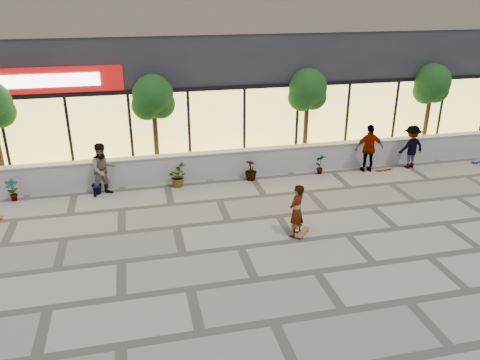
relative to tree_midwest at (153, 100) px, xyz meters
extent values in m
plane|color=#A9A392|center=(3.50, -7.70, -2.99)|extent=(80.00, 80.00, 0.00)
cube|color=beige|center=(3.50, -0.70, -2.49)|extent=(22.00, 0.35, 1.00)
cube|color=#B2AFA8|center=(3.50, -0.70, -1.97)|extent=(22.00, 0.42, 0.04)
cube|color=#27272C|center=(3.50, 4.80, 1.26)|extent=(24.00, 9.00, 8.50)
cube|color=#FDDF65|center=(3.50, 0.28, -1.29)|extent=(23.04, 0.05, 3.00)
cube|color=black|center=(3.50, 0.25, 0.26)|extent=(23.04, 0.08, 0.15)
cube|color=#A60C0B|center=(-3.50, 0.23, 0.81)|extent=(5.00, 0.10, 0.90)
cube|color=white|center=(-3.50, 0.16, 0.81)|extent=(3.40, 0.06, 0.45)
cube|color=brown|center=(3.50, 0.28, 3.01)|extent=(21.60, 0.05, 1.60)
imported|color=#133D15|center=(-5.00, -1.25, -2.58)|extent=(0.43, 0.29, 0.81)
imported|color=#133D15|center=(-2.20, -1.25, -2.58)|extent=(0.57, 0.57, 0.81)
imported|color=#133D15|center=(0.60, -1.25, -2.58)|extent=(0.68, 0.77, 0.81)
imported|color=#133D15|center=(3.40, -1.25, -2.58)|extent=(0.64, 0.64, 0.81)
imported|color=#133D15|center=(6.20, -1.25, -2.58)|extent=(0.46, 0.35, 0.81)
sphere|color=#133D15|center=(-5.25, 0.05, -0.18)|extent=(1.10, 1.10, 1.10)
cylinder|color=#442D18|center=(0.00, 0.00, -1.37)|extent=(0.18, 0.18, 3.24)
sphere|color=#133D15|center=(0.00, 0.00, 0.18)|extent=(1.50, 1.50, 1.50)
sphere|color=#133D15|center=(-0.25, -0.05, -0.18)|extent=(1.10, 1.10, 1.10)
sphere|color=#133D15|center=(0.25, 0.05, -0.18)|extent=(1.10, 1.10, 1.10)
cylinder|color=#442D18|center=(6.00, 0.00, -1.37)|extent=(0.18, 0.18, 3.24)
sphere|color=#133D15|center=(6.00, 0.00, 0.18)|extent=(1.50, 1.50, 1.50)
sphere|color=#133D15|center=(5.75, -0.05, -0.18)|extent=(1.10, 1.10, 1.10)
sphere|color=#133D15|center=(6.25, 0.05, -0.18)|extent=(1.10, 1.10, 1.10)
cylinder|color=#442D18|center=(11.50, 0.00, -1.37)|extent=(0.18, 0.18, 3.24)
sphere|color=#133D15|center=(11.50, 0.00, 0.18)|extent=(1.50, 1.50, 1.50)
sphere|color=#133D15|center=(11.25, -0.05, -0.18)|extent=(1.10, 1.10, 1.10)
sphere|color=#133D15|center=(11.75, 0.05, -0.18)|extent=(1.10, 1.10, 1.10)
imported|color=white|center=(3.61, -5.76, -2.18)|extent=(0.70, 0.67, 1.62)
imported|color=#8E7F5B|center=(-1.94, -1.40, -2.04)|extent=(1.11, 1.00, 1.89)
imported|color=silver|center=(8.15, -1.40, -2.03)|extent=(1.16, 0.59, 1.90)
imported|color=maroon|center=(10.00, -1.40, -2.11)|extent=(1.22, 0.81, 1.75)
cube|color=brown|center=(3.84, -5.75, -2.90)|extent=(0.64, 0.70, 0.02)
cylinder|color=black|center=(3.94, -5.53, -2.96)|extent=(0.06, 0.06, 0.05)
cylinder|color=black|center=(4.04, -5.62, -2.96)|extent=(0.06, 0.06, 0.05)
cylinder|color=black|center=(3.64, -5.88, -2.96)|extent=(0.06, 0.06, 0.05)
cylinder|color=black|center=(3.74, -5.97, -2.96)|extent=(0.06, 0.06, 0.05)
cube|color=#9F4D34|center=(8.87, -1.50, -2.91)|extent=(0.72, 0.26, 0.02)
cylinder|color=black|center=(9.08, -1.41, -2.96)|extent=(0.05, 0.03, 0.05)
cylinder|color=black|center=(9.09, -1.54, -2.96)|extent=(0.05, 0.03, 0.05)
cylinder|color=black|center=(8.65, -1.46, -2.96)|extent=(0.05, 0.03, 0.05)
cylinder|color=black|center=(8.66, -1.59, -2.96)|extent=(0.05, 0.03, 0.05)
cube|color=#4D4F8E|center=(13.23, -1.50, -2.89)|extent=(0.88, 0.54, 0.02)
cylinder|color=black|center=(13.45, -1.33, -2.95)|extent=(0.07, 0.05, 0.06)
cylinder|color=black|center=(12.96, -1.53, -2.95)|extent=(0.07, 0.05, 0.06)
cylinder|color=black|center=(13.02, -1.67, -2.95)|extent=(0.07, 0.05, 0.06)
camera|label=1|loc=(-0.74, -17.23, 3.77)|focal=35.00mm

